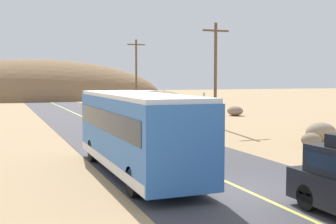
% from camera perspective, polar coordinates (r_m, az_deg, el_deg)
% --- Properties ---
extents(ground_plane, '(240.00, 240.00, 0.00)m').
position_cam_1_polar(ground_plane, '(15.69, 9.75, -9.86)').
color(ground_plane, tan).
extents(road_surface, '(8.00, 120.00, 0.02)m').
position_cam_1_polar(road_surface, '(15.68, 9.75, -9.82)').
color(road_surface, '#423F44').
rests_on(road_surface, ground).
extents(road_centre_line, '(0.16, 117.60, 0.00)m').
position_cam_1_polar(road_centre_line, '(15.68, 9.75, -9.78)').
color(road_centre_line, '#D8CC4C').
rests_on(road_centre_line, road_surface).
extents(livestock_truck, '(2.53, 9.70, 3.02)m').
position_cam_1_polar(livestock_truck, '(30.37, -2.63, 0.50)').
color(livestock_truck, silver).
rests_on(livestock_truck, road_surface).
extents(bus, '(2.54, 10.00, 3.21)m').
position_cam_1_polar(bus, '(17.68, -4.05, -2.44)').
color(bus, '#3872C6').
rests_on(bus, road_surface).
extents(power_pole_mid, '(2.20, 0.24, 8.09)m').
position_cam_1_polar(power_pole_mid, '(34.92, 6.10, 5.17)').
color(power_pole_mid, brown).
rests_on(power_pole_mid, ground).
extents(power_pole_far, '(2.20, 0.24, 8.48)m').
position_cam_1_polar(power_pole_far, '(54.55, -4.09, 5.10)').
color(power_pole_far, brown).
rests_on(power_pole_far, ground).
extents(boulder_near_shoulder, '(1.59, 1.73, 0.96)m').
position_cam_1_polar(boulder_near_shoulder, '(45.98, 8.59, 0.14)').
color(boulder_near_shoulder, '#84705B').
rests_on(boulder_near_shoulder, ground).
extents(boulder_mid_field, '(1.09, 1.17, 0.79)m').
position_cam_1_polar(boulder_mid_field, '(26.04, 17.88, -3.44)').
color(boulder_mid_field, '#84705B').
rests_on(boulder_mid_field, ground).
extents(boulder_far_horizon, '(1.82, 1.66, 1.23)m').
position_cam_1_polar(boulder_far_horizon, '(27.94, 18.98, -2.49)').
color(boulder_far_horizon, gray).
rests_on(boulder_far_horizon, ground).
extents(distant_hill, '(49.41, 26.93, 14.65)m').
position_cam_1_polar(distant_hill, '(86.88, -16.81, 1.66)').
color(distant_hill, olive).
rests_on(distant_hill, ground).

